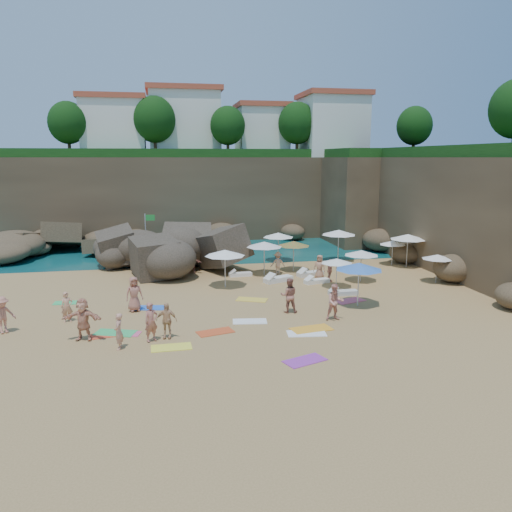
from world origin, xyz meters
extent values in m
plane|color=tan|center=(0.00, 0.00, 0.00)|extent=(120.00, 120.00, 0.00)
plane|color=#0C4751|center=(0.00, 30.00, 0.00)|extent=(120.00, 120.00, 0.00)
cube|color=brown|center=(2.00, 25.00, 4.00)|extent=(44.00, 8.00, 8.00)
cube|color=brown|center=(19.00, 8.00, 4.00)|extent=(8.00, 30.00, 8.00)
cube|color=brown|center=(17.00, 20.00, 4.00)|extent=(10.00, 12.00, 8.00)
cube|color=white|center=(-8.00, 26.00, 10.75)|extent=(6.00, 5.00, 5.50)
cube|color=#B2472D|center=(-8.00, 26.00, 13.75)|extent=(6.48, 5.40, 0.50)
cube|color=white|center=(-1.00, 27.00, 11.25)|extent=(7.00, 6.00, 6.50)
cube|color=#B2472D|center=(-1.00, 27.00, 14.75)|extent=(7.56, 6.48, 0.50)
cube|color=white|center=(7.00, 26.00, 10.50)|extent=(5.00, 5.00, 5.00)
cube|color=#B2472D|center=(7.00, 26.00, 13.25)|extent=(5.40, 5.40, 0.50)
cube|color=white|center=(14.00, 24.00, 11.00)|extent=(6.00, 6.00, 6.00)
cube|color=#B2472D|center=(14.00, 24.00, 14.25)|extent=(6.48, 6.48, 0.50)
sphere|color=#11380F|center=(-12.00, 24.00, 11.20)|extent=(3.60, 3.60, 3.60)
sphere|color=#11380F|center=(-4.00, 24.00, 11.60)|extent=(4.05, 4.05, 4.05)
sphere|color=#11380F|center=(3.00, 23.00, 11.04)|extent=(3.42, 3.42, 3.42)
sphere|color=#11380F|center=(10.00, 23.00, 11.36)|extent=(3.78, 3.78, 3.78)
sphere|color=#11380F|center=(19.00, 16.00, 10.80)|extent=(3.15, 3.15, 3.15)
cylinder|color=white|center=(-18.00, 30.00, 3.00)|extent=(0.10, 0.10, 6.00)
cylinder|color=white|center=(-16.50, 30.00, 3.00)|extent=(0.10, 0.10, 6.00)
cylinder|color=white|center=(-15.00, 30.00, 3.00)|extent=(0.10, 0.10, 6.00)
cylinder|color=silver|center=(-4.89, 11.43, 1.93)|extent=(0.08, 0.08, 3.86)
cube|color=#228B32|center=(-4.51, 11.43, 3.54)|extent=(0.68, 0.08, 0.43)
cylinder|color=silver|center=(5.19, 10.50, 1.07)|extent=(0.06, 0.06, 2.14)
cone|color=white|center=(5.19, 10.50, 2.08)|extent=(2.40, 2.40, 0.36)
cylinder|color=silver|center=(9.78, 9.57, 1.18)|extent=(0.07, 0.07, 2.36)
cone|color=white|center=(9.78, 9.57, 2.30)|extent=(2.64, 2.64, 0.40)
cylinder|color=silver|center=(3.18, 6.17, 1.10)|extent=(0.06, 0.06, 2.21)
cone|color=silver|center=(3.18, 6.17, 2.16)|extent=(2.48, 2.48, 0.38)
cylinder|color=silver|center=(14.09, 6.72, 1.16)|extent=(0.07, 0.07, 2.32)
cone|color=white|center=(14.09, 6.72, 2.27)|extent=(2.61, 2.61, 0.40)
cylinder|color=silver|center=(13.33, 7.54, 0.88)|extent=(0.05, 0.05, 1.75)
cone|color=white|center=(13.33, 7.54, 1.71)|extent=(1.97, 1.97, 0.30)
cylinder|color=silver|center=(8.98, 3.10, 0.99)|extent=(0.06, 0.06, 1.98)
cone|color=silver|center=(8.98, 3.10, 1.93)|extent=(2.22, 2.22, 0.34)
cylinder|color=silver|center=(5.47, 6.95, 1.03)|extent=(0.06, 0.06, 2.06)
cone|color=red|center=(5.47, 6.95, 2.01)|extent=(2.31, 2.31, 0.35)
cylinder|color=silver|center=(13.71, 1.96, 0.88)|extent=(0.05, 0.05, 1.76)
cone|color=white|center=(13.71, 1.96, 1.72)|extent=(1.97, 1.97, 0.30)
cylinder|color=silver|center=(0.11, 3.41, 1.12)|extent=(0.07, 0.07, 2.24)
cone|color=white|center=(0.11, 3.41, 2.19)|extent=(2.52, 2.52, 0.38)
cylinder|color=silver|center=(6.72, -1.97, 1.14)|extent=(0.07, 0.07, 2.28)
cone|color=#396FC4|center=(6.72, -1.97, 2.23)|extent=(2.56, 2.56, 0.39)
cylinder|color=silver|center=(6.89, 1.93, 0.88)|extent=(0.05, 0.05, 1.76)
cone|color=white|center=(6.89, 1.93, 1.72)|extent=(1.98, 1.98, 0.30)
cube|color=silver|center=(3.71, 4.14, 0.16)|extent=(2.11, 1.43, 0.31)
cube|color=white|center=(1.49, 6.13, 0.12)|extent=(1.61, 0.64, 0.25)
cube|color=white|center=(6.07, 3.29, 0.13)|extent=(1.75, 0.90, 0.26)
cube|color=white|center=(6.24, 5.31, 0.15)|extent=(1.98, 1.12, 0.29)
cube|color=silver|center=(9.48, 6.60, 0.13)|extent=(1.79, 0.90, 0.27)
cube|color=silver|center=(6.74, 0.29, 0.13)|extent=(1.74, 0.60, 0.27)
cube|color=#E15783|center=(-5.55, -4.15, 0.01)|extent=(1.58, 1.05, 0.03)
cube|color=#D84C22|center=(-1.40, -4.70, 0.01)|extent=(1.84, 1.25, 0.03)
cube|color=#35BA61|center=(-5.97, -3.96, 0.02)|extent=(2.04, 1.46, 0.03)
cube|color=#FFF643|center=(-3.46, -6.26, 0.02)|extent=(1.74, 0.91, 0.03)
cube|color=white|center=(2.72, -5.69, 0.02)|extent=(1.88, 1.11, 0.03)
cube|color=purple|center=(1.77, -8.69, 0.02)|extent=(1.90, 1.41, 0.03)
cube|color=#F14A2A|center=(-6.31, -4.17, 0.01)|extent=(1.60, 1.02, 0.03)
cube|color=blue|center=(-4.56, -0.23, 0.02)|extent=(1.90, 1.16, 0.03)
cube|color=#FA617E|center=(6.66, -0.98, 0.02)|extent=(1.91, 1.34, 0.03)
cube|color=#FFA728|center=(3.12, -5.15, 0.02)|extent=(2.07, 1.28, 0.03)
cube|color=#38C467|center=(-9.00, 1.61, 0.01)|extent=(1.57, 0.85, 0.03)
cube|color=yellow|center=(1.24, 0.28, 0.02)|extent=(1.93, 1.47, 0.03)
cube|color=white|center=(0.45, -3.50, 0.01)|extent=(1.78, 1.06, 0.03)
imported|color=tan|center=(-8.41, -1.83, 0.76)|extent=(0.63, 0.50, 1.52)
imported|color=#A46452|center=(2.73, -2.38, 0.92)|extent=(1.00, 0.83, 1.84)
imported|color=tan|center=(4.16, 6.22, 0.78)|extent=(1.05, 0.51, 1.57)
imported|color=#A26351|center=(7.02, 3.55, 0.74)|extent=(0.47, 0.91, 1.48)
imported|color=tan|center=(6.56, 4.31, 0.82)|extent=(0.91, 0.80, 1.65)
imported|color=#B26E59|center=(-1.71, 7.62, 0.77)|extent=(1.48, 0.74, 1.53)
imported|color=tan|center=(-5.63, -5.99, 0.78)|extent=(0.42, 0.60, 1.57)
imported|color=tan|center=(-11.01, -3.02, 0.23)|extent=(1.90, 2.05, 0.46)
imported|color=tan|center=(-3.62, -5.07, 0.20)|extent=(1.27, 1.78, 0.39)
imported|color=#AB6755|center=(-5.23, -0.68, 0.24)|extent=(1.41, 2.02, 0.49)
imported|color=#E19876|center=(-7.25, -4.63, 0.25)|extent=(2.12, 2.23, 0.50)
imported|color=#A76153|center=(-4.28, -5.36, 0.21)|extent=(1.44, 1.82, 0.42)
imported|color=tan|center=(4.66, -4.07, 0.34)|extent=(0.95, 1.85, 0.69)
camera|label=1|loc=(-3.67, -26.75, 8.00)|focal=35.00mm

